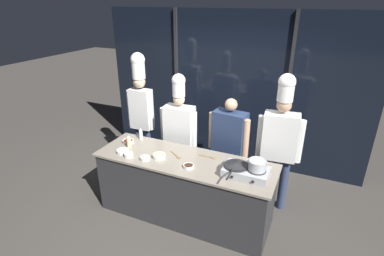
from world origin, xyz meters
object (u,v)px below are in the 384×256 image
Objects in this scene: prep_bowl_onion at (129,155)px; chef_head at (141,103)px; prep_bowl_soy_glaze at (189,166)px; serving_spoon_slotted at (211,157)px; person_guest at (229,140)px; chef_line at (280,136)px; portable_stove at (246,172)px; prep_bowl_ginger at (159,156)px; chef_sous at (179,126)px; frying_pan at (236,164)px; squeeze_bottle_oil at (129,141)px; stock_pot at (257,165)px; prep_bowl_chili_flakes at (128,141)px; squeeze_bottle_clear at (141,134)px; prep_bowl_garlic at (123,151)px; serving_spoon_solid at (177,156)px; prep_bowl_chicken at (145,158)px.

prep_bowl_onion is 1.18m from chef_head.
prep_bowl_soy_glaze reaches higher than serving_spoon_slotted.
person_guest is 0.74m from chef_line.
portable_stove is 2.21m from chef_head.
chef_head is at bearing 133.37° from prep_bowl_ginger.
chef_sous is at bearing 171.60° from chef_head.
prep_bowl_onion is (-1.55, -0.18, -0.02)m from portable_stove.
chef_sous is at bearing 122.97° from prep_bowl_soy_glaze.
chef_line is (0.78, 0.53, 0.23)m from serving_spoon_slotted.
frying_pan is 0.34× the size of person_guest.
squeeze_bottle_oil is 0.30m from prep_bowl_onion.
chef_head is at bearing -7.96° from chef_line.
stock_pot is at bearing -1.95° from squeeze_bottle_oil.
person_guest is (0.24, 0.90, 0.02)m from prep_bowl_soy_glaze.
chef_line is at bearing 16.15° from prep_bowl_chili_flakes.
frying_pan is at bearing -12.56° from squeeze_bottle_clear.
serving_spoon_slotted is at bearing 155.60° from portable_stove.
prep_bowl_soy_glaze is (0.99, 0.01, -0.00)m from prep_bowl_garlic.
squeeze_bottle_oil is (-0.01, -0.28, 0.00)m from squeeze_bottle_clear.
chef_head is (-1.89, 0.86, 0.23)m from frying_pan.
stock_pot is 0.72m from serving_spoon_slotted.
chef_line reaches higher than prep_bowl_chili_flakes.
prep_bowl_garlic is at bearing -68.40° from prep_bowl_chili_flakes.
prep_bowl_ginger is 1.64m from chef_line.
chef_sous reaches higher than person_guest.
serving_spoon_solid is 0.87m from person_guest.
stock_pot is 1.82× the size of prep_bowl_chicken.
chef_head is at bearing 5.57° from person_guest.
prep_bowl_ginger is 1.39× the size of prep_bowl_onion.
squeeze_bottle_clear reaches higher than serving_spoon_solid.
squeeze_bottle_clear is 0.71× the size of serving_spoon_slotted.
serving_spoon_solid is at bearing 143.67° from prep_bowl_soy_glaze.
prep_bowl_ginger reaches higher than prep_bowl_chili_flakes.
chef_line is at bearing 34.26° from serving_spoon_slotted.
chef_head is (-0.31, 0.51, 0.28)m from squeeze_bottle_clear.
squeeze_bottle_oil is 0.82m from chef_sous.
prep_bowl_chicken is 0.07× the size of chef_sous.
prep_bowl_ginger reaches higher than serving_spoon_slotted.
chef_line is at bearing 30.71° from prep_bowl_chicken.
squeeze_bottle_oil is 1.42× the size of prep_bowl_chicken.
prep_bowl_onion is 0.08× the size of person_guest.
prep_bowl_ginger is 1.09m from person_guest.
squeeze_bottle_oil is at bearing 151.57° from prep_bowl_chicken.
person_guest is at bearing 113.06° from frying_pan.
chef_head reaches higher than serving_spoon_slotted.
portable_stove is at bearing -24.40° from serving_spoon_slotted.
prep_bowl_chicken reaches higher than serving_spoon_slotted.
stock_pot is 1.86m from squeeze_bottle_clear.
chef_sous is at bearing 11.30° from person_guest.
portable_stove is at bearing 66.25° from chef_line.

